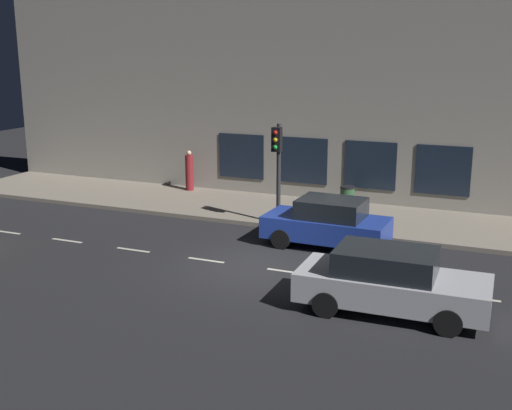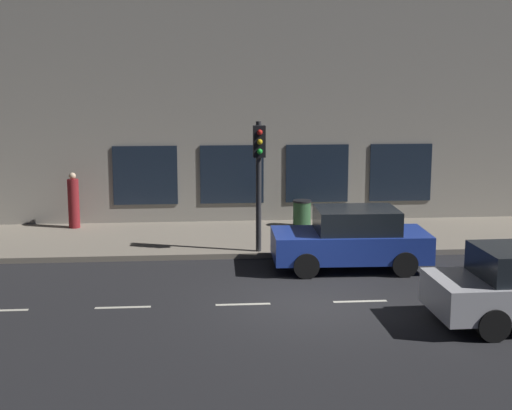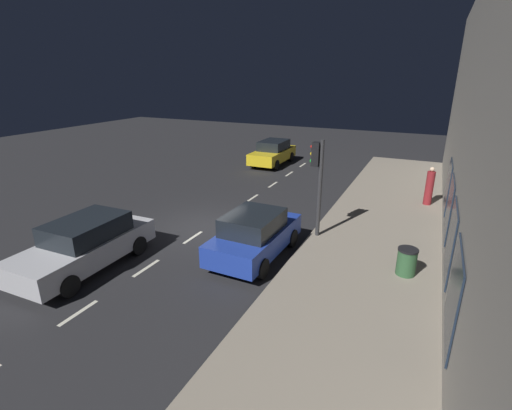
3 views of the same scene
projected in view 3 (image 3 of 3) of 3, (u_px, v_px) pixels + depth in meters
The scene contains 10 objects.
ground_plane at pixel (207, 228), 14.97m from camera, with size 60.00×60.00×0.00m, color #232326.
sidewalk at pixel (367, 257), 12.43m from camera, with size 4.50×32.00×0.15m.
building_facade at pixel (481, 130), 9.96m from camera, with size 0.65×32.00×8.86m.
lane_centre_line at pixel (193, 237), 14.11m from camera, with size 0.12×27.20×0.01m.
traffic_light at pixel (318, 172), 13.20m from camera, with size 0.49×0.32×3.56m.
parked_car_0 at pixel (85, 244), 11.74m from camera, with size 2.02×4.59×1.58m.
parked_car_1 at pixel (273, 152), 25.20m from camera, with size 1.86×4.40×1.58m.
parked_car_2 at pixel (255, 235), 12.42m from camera, with size 1.96×3.99×1.58m.
pedestrian_0 at pixel (429, 187), 16.96m from camera, with size 0.46×0.46×1.75m.
trash_bin at pixel (407, 261), 11.11m from camera, with size 0.59×0.59×0.84m.
Camera 3 is at (7.65, -11.65, 5.87)m, focal length 26.26 mm.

